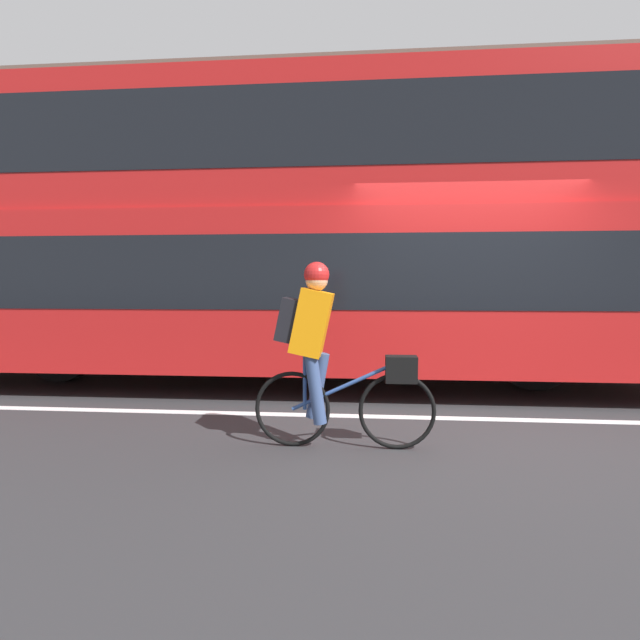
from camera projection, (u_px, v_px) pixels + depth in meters
ground_plane at (477, 421)px, 5.04m from camera, size 80.00×80.00×0.00m
road_center_line at (475, 419)px, 5.12m from camera, size 50.00×0.14×0.01m
sidewalk_curb at (423, 352)px, 9.61m from camera, size 60.00×1.68×0.15m
building_facade at (420, 204)px, 10.38m from camera, size 60.00×0.30×6.14m
bus at (287, 227)px, 6.79m from camera, size 10.61×2.47×3.88m
cyclist_on_bike at (325, 348)px, 4.18m from camera, size 1.53×0.32×1.57m
trash_bin at (228, 325)px, 9.83m from camera, size 0.46×0.46×0.89m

